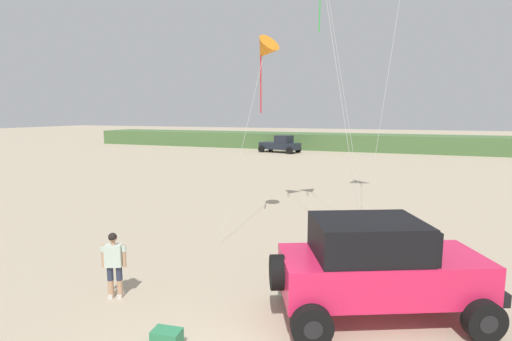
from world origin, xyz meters
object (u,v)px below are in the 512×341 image
(kite_green_box, at_px, (265,50))
(person_watching, at_px, (114,261))
(jeep, at_px, (379,266))
(distant_pickup, at_px, (281,144))
(cooler_box, at_px, (167,339))

(kite_green_box, bearing_deg, person_watching, -101.17)
(kite_green_box, bearing_deg, jeep, -50.49)
(distant_pickup, height_order, kite_green_box, kite_green_box)
(cooler_box, xyz_separation_m, distant_pickup, (-9.50, 37.90, 0.75))
(cooler_box, height_order, distant_pickup, distant_pickup)
(jeep, distance_m, person_watching, 6.28)
(cooler_box, bearing_deg, distant_pickup, 98.08)
(jeep, bearing_deg, distant_pickup, 110.61)
(jeep, distance_m, cooler_box, 4.72)
(cooler_box, height_order, kite_green_box, kite_green_box)
(jeep, relative_size, cooler_box, 8.93)
(jeep, height_order, person_watching, jeep)
(cooler_box, xyz_separation_m, kite_green_box, (-1.01, 8.46, 6.69))
(jeep, xyz_separation_m, distant_pickup, (-13.23, 35.20, -0.26))
(cooler_box, bearing_deg, person_watching, 143.88)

